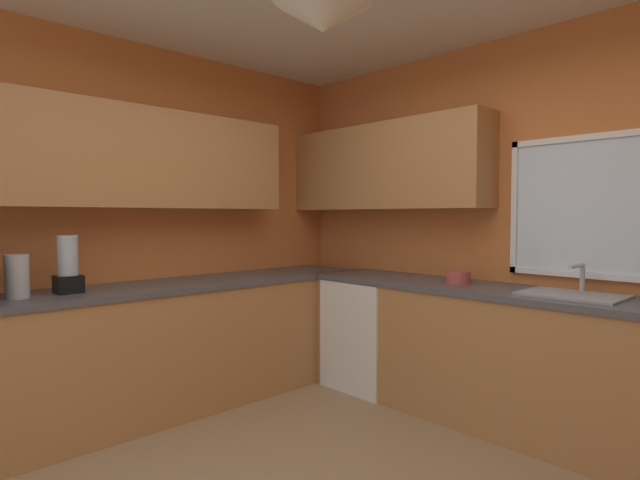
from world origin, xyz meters
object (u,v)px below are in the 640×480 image
Objects in this scene: dishwasher at (372,333)px; bowl at (458,277)px; kettle at (17,276)px; sink_assembly at (573,294)px; blender_appliance at (68,267)px.

bowl reaches higher than dishwasher.
kettle is 3.28m from sink_assembly.
sink_assembly is at bearing 48.15° from kettle.
dishwasher is at bearing -177.78° from bowl.
kettle is 2.81m from bowl.
kettle is at bearing -131.85° from sink_assembly.
bowl is (1.41, 2.43, -0.08)m from kettle.
blender_appliance reaches higher than bowl.
blender_appliance reaches higher than sink_assembly.
blender_appliance is (-2.21, -2.16, 0.15)m from sink_assembly.
kettle is 1.48× the size of bowl.
blender_appliance is at bearing -123.70° from bowl.
kettle reaches higher than bowl.
sink_assembly is 3.22× the size of bowl.
dishwasher is 3.39× the size of kettle.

